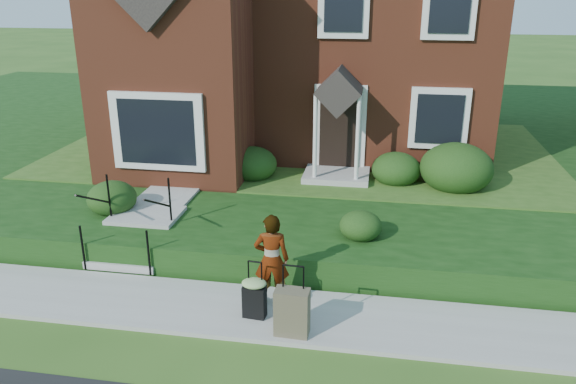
% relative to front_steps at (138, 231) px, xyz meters
% --- Properties ---
extents(ground, '(120.00, 120.00, 0.00)m').
position_rel_front_steps_xyz_m(ground, '(2.50, -1.84, -0.47)').
color(ground, '#2D5119').
rests_on(ground, ground).
extents(sidewalk, '(60.00, 1.60, 0.08)m').
position_rel_front_steps_xyz_m(sidewalk, '(2.50, -1.84, -0.43)').
color(sidewalk, '#9E9B93').
rests_on(sidewalk, ground).
extents(terrace, '(44.00, 20.00, 0.60)m').
position_rel_front_steps_xyz_m(terrace, '(6.50, 9.06, -0.17)').
color(terrace, '#13340E').
rests_on(terrace, ground).
extents(walkway, '(1.20, 6.00, 0.06)m').
position_rel_front_steps_xyz_m(walkway, '(0.00, 3.16, 0.16)').
color(walkway, '#9E9B93').
rests_on(walkway, terrace).
extents(front_steps, '(1.40, 2.02, 1.50)m').
position_rel_front_steps_xyz_m(front_steps, '(0.00, 0.00, 0.00)').
color(front_steps, '#9E9B93').
rests_on(front_steps, ground).
extents(foundation_shrubs, '(9.83, 4.47, 1.20)m').
position_rel_front_steps_xyz_m(foundation_shrubs, '(2.80, 3.00, 0.63)').
color(foundation_shrubs, black).
rests_on(foundation_shrubs, terrace).
extents(woman, '(0.63, 0.45, 1.60)m').
position_rel_front_steps_xyz_m(woman, '(3.06, -1.54, 0.41)').
color(woman, '#999999').
rests_on(woman, sidewalk).
extents(suitcase_black, '(0.43, 0.36, 0.97)m').
position_rel_front_steps_xyz_m(suitcase_black, '(2.87, -2.03, -0.02)').
color(suitcase_black, black).
rests_on(suitcase_black, sidewalk).
extents(suitcase_olive, '(0.54, 0.32, 1.14)m').
position_rel_front_steps_xyz_m(suitcase_olive, '(3.55, -2.40, -0.01)').
color(suitcase_olive, brown).
rests_on(suitcase_olive, sidewalk).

